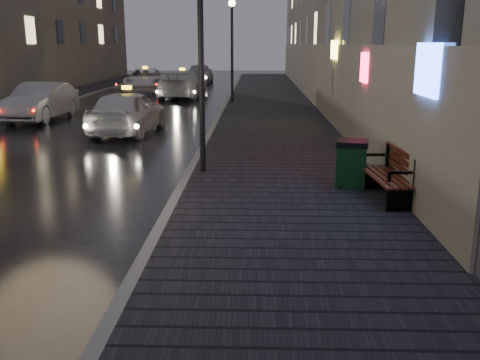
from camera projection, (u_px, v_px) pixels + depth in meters
The scene contains 15 objects.
ground at pixel (33, 278), 7.61m from camera, with size 120.00×120.00×0.00m, color black.
sidewalk at pixel (271, 106), 27.80m from camera, with size 4.60×58.00×0.15m, color black.
curb at pixel (225, 106), 27.88m from camera, with size 0.20×58.00×0.15m, color slate.
sidewalk_far at pixel (32, 105), 28.19m from camera, with size 2.40×58.00×0.15m, color black.
curb_far at pixel (56, 105), 28.15m from camera, with size 0.20×58.00×0.15m, color slate.
building_far_c at pixel (57, 15), 44.41m from camera, with size 6.00×22.00×11.00m, color #6B6051.
lamp_near at pixel (201, 32), 12.50m from camera, with size 0.36×0.36×5.28m.
lamp_far at pixel (232, 38), 27.99m from camera, with size 0.36×0.36×5.28m.
bench at pixel (392, 175), 10.82m from camera, with size 0.84×2.03×1.02m.
trash_bin at pixel (351, 163), 11.76m from camera, with size 0.81×0.81×1.04m.
taxi_near at pixel (128, 112), 19.65m from camera, with size 1.90×4.71×1.61m, color silver.
car_left_mid at pixel (41, 102), 23.13m from camera, with size 1.68×4.81×1.58m, color #999AA1.
taxi_mid at pixel (183, 84), 32.47m from camera, with size 2.33×5.74×1.66m, color silver.
taxi_far at pixel (146, 80), 36.78m from camera, with size 2.62×5.69×1.58m, color silver.
car_far at pixel (200, 73), 44.44m from camera, with size 1.94×4.83×1.65m, color #9998A0.
Camera 1 is at (3.18, -6.93, 3.24)m, focal length 40.00 mm.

